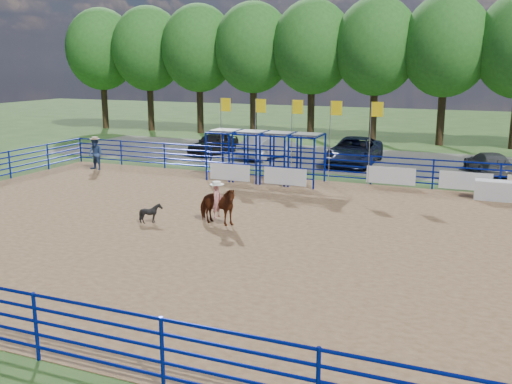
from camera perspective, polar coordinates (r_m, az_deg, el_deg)
ground at (r=20.96m, az=-2.07°, el=-3.94°), size 120.00×120.00×0.00m
arena_dirt at (r=20.96m, az=-2.07°, el=-3.91°), size 30.00×20.00×0.02m
gravel_strip at (r=36.74m, az=8.86°, el=3.23°), size 40.00×10.00×0.01m
announcer_table at (r=27.64m, az=22.68°, el=0.17°), size 1.64×0.78×0.87m
horse_and_rider at (r=21.55m, az=-3.92°, el=-1.12°), size 1.85×1.01×2.33m
calf at (r=22.19m, az=-10.46°, el=-2.10°), size 0.79×0.73×0.78m
spectator_cowboy at (r=33.83m, az=-15.75°, el=3.71°), size 0.96×0.79×1.87m
car_a at (r=38.50m, az=-4.28°, el=4.88°), size 2.38×4.44×1.43m
car_b at (r=36.65m, az=1.16°, el=4.54°), size 2.72×4.75×1.48m
car_c at (r=34.88m, az=9.79°, el=4.05°), size 2.79×5.90×1.63m
car_d at (r=33.88m, az=22.22°, el=2.69°), size 2.98×4.58×1.23m
perimeter_fence at (r=20.75m, az=-2.09°, el=-1.96°), size 30.10×20.10×1.50m
chute_assembly at (r=29.36m, az=1.60°, el=3.46°), size 19.32×2.41×4.20m
treeline at (r=45.07m, az=11.96°, el=14.48°), size 56.40×6.40×11.24m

